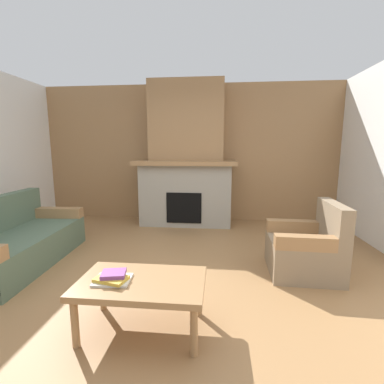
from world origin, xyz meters
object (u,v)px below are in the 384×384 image
object	(u,v)px
fireplace	(186,164)
coffee_table	(142,286)
armchair	(307,249)
couch	(16,243)

from	to	relation	value
fireplace	coffee_table	xyz separation A→B (m)	(0.03, -3.22, -0.79)
fireplace	coffee_table	distance (m)	3.31
coffee_table	armchair	bearing A→B (deg)	35.88
fireplace	armchair	world-z (taller)	fireplace
armchair	coffee_table	size ratio (longest dim) A/B	0.85
couch	armchair	xyz separation A→B (m)	(3.58, 0.12, 0.01)
armchair	fireplace	bearing A→B (deg)	129.43
armchair	couch	bearing A→B (deg)	-178.08
couch	fireplace	bearing A→B (deg)	48.42
fireplace	couch	world-z (taller)	fireplace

